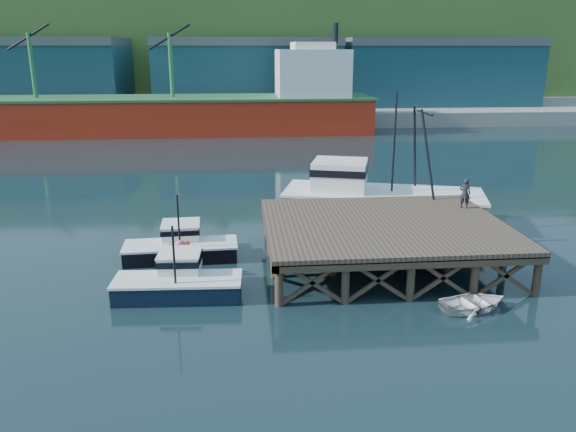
{
  "coord_description": "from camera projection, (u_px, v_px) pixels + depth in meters",
  "views": [
    {
      "loc": [
        -1.76,
        -26.51,
        10.5
      ],
      "look_at": [
        0.79,
        2.0,
        1.98
      ],
      "focal_mm": 35.0,
      "sensor_mm": 36.0,
      "label": 1
    }
  ],
  "objects": [
    {
      "name": "wharf",
      "position": [
        385.0,
        227.0,
        28.19
      ],
      "size": [
        12.0,
        10.0,
        2.62
      ],
      "color": "brown",
      "rests_on": "ground"
    },
    {
      "name": "boat_black",
      "position": [
        181.0,
        245.0,
        29.32
      ],
      "size": [
        5.92,
        4.98,
        3.6
      ],
      "rotation": [
        0.0,
        0.0,
        0.05
      ],
      "color": "black",
      "rests_on": "ground"
    },
    {
      "name": "hillside",
      "position": [
        244.0,
        47.0,
        120.79
      ],
      "size": [
        220.0,
        50.0,
        22.0
      ],
      "primitive_type": "cube",
      "color": "#2D511E",
      "rests_on": "ground"
    },
    {
      "name": "ground",
      "position": [
        276.0,
        265.0,
        28.46
      ],
      "size": [
        300.0,
        300.0,
        0.0
      ],
      "primitive_type": "plane",
      "color": "black",
      "rests_on": "ground"
    },
    {
      "name": "cargo_ship",
      "position": [
        185.0,
        107.0,
        72.61
      ],
      "size": [
        55.5,
        10.0,
        13.75
      ],
      "color": "red",
      "rests_on": "ground"
    },
    {
      "name": "dockworker",
      "position": [
        465.0,
        193.0,
        30.63
      ],
      "size": [
        0.7,
        0.59,
        1.65
      ],
      "primitive_type": "imported",
      "rotation": [
        0.0,
        0.0,
        2.77
      ],
      "color": "black",
      "rests_on": "wharf"
    },
    {
      "name": "far_quay",
      "position": [
        248.0,
        108.0,
        95.0
      ],
      "size": [
        160.0,
        40.0,
        2.0
      ],
      "primitive_type": "cube",
      "color": "gray",
      "rests_on": "ground"
    },
    {
      "name": "boat_navy",
      "position": [
        179.0,
        281.0,
        24.77
      ],
      "size": [
        5.65,
        3.09,
        3.48
      ],
      "rotation": [
        0.0,
        0.0,
        -0.04
      ],
      "color": "black",
      "rests_on": "ground"
    },
    {
      "name": "warehouse_right",
      "position": [
        432.0,
        75.0,
        91.22
      ],
      "size": [
        30.0,
        16.0,
        9.0
      ],
      "primitive_type": "cube",
      "color": "#173F4C",
      "rests_on": "far_quay"
    },
    {
      "name": "warehouse_mid",
      "position": [
        248.0,
        76.0,
        88.66
      ],
      "size": [
        28.0,
        16.0,
        9.0
      ],
      "primitive_type": "cube",
      "color": "#173F4C",
      "rests_on": "far_quay"
    },
    {
      "name": "warehouse_left",
      "position": [
        18.0,
        77.0,
        85.67
      ],
      "size": [
        32.0,
        16.0,
        9.0
      ],
      "primitive_type": "cube",
      "color": "#173F4C",
      "rests_on": "far_quay"
    },
    {
      "name": "dinghy",
      "position": [
        474.0,
        303.0,
        23.51
      ],
      "size": [
        3.45,
        2.81,
        0.62
      ],
      "primitive_type": "imported",
      "rotation": [
        0.0,
        0.0,
        1.81
      ],
      "color": "white",
      "rests_on": "ground"
    },
    {
      "name": "trawler",
      "position": [
        378.0,
        198.0,
        34.77
      ],
      "size": [
        12.86,
        7.52,
        8.13
      ],
      "rotation": [
        0.0,
        0.0,
        -0.28
      ],
      "color": "beige",
      "rests_on": "ground"
    }
  ]
}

